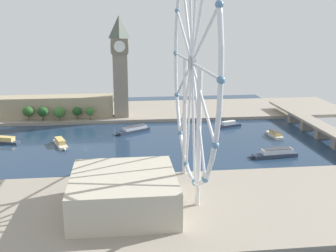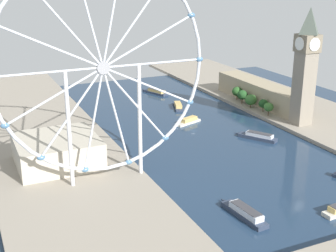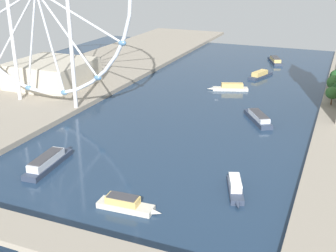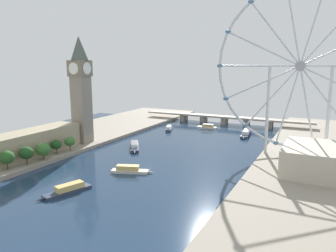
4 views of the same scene
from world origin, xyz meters
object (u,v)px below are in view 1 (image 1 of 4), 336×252
Objects in this scene: tour_boat_0 at (275,134)px; tour_boat_6 at (3,140)px; clock_tower at (120,65)px; riverside_hall at (124,192)px; ferris_wheel at (192,64)px; parliament_block at (50,106)px; tour_boat_3 at (230,124)px; tour_boat_5 at (275,153)px; tour_boat_1 at (61,143)px; tour_boat_2 at (133,130)px; river_bridge at (324,130)px.

tour_boat_0 is 0.79× the size of tour_boat_6.
riverside_hall is (199.59, -0.04, -39.99)m from clock_tower.
riverside_hall is at bearing -58.42° from ferris_wheel.
parliament_block reaches higher than tour_boat_0.
tour_boat_5 is (83.96, 9.76, 0.37)m from tour_boat_3.
tour_boat_3 reaches higher than tour_boat_1.
parliament_block is 217.72m from riverside_hall.
riverside_hall reaches higher than tour_boat_0.
parliament_block is 95.88m from tour_boat_2.
tour_boat_1 is (4.89, -170.58, -0.05)m from tour_boat_0.
tour_boat_3 is at bearing 67.17° from clock_tower.
tour_boat_2 is at bearing -151.04° from tour_boat_6.
tour_boat_6 is at bearing -125.20° from tour_boat_1.
tour_boat_6 is at bearing -18.43° from parliament_block.
parliament_block reaches higher than riverside_hall.
tour_boat_2 is at bearing -103.41° from river_bridge.
tour_boat_1 is 0.89× the size of tour_boat_6.
river_bridge is at bearing -107.70° from tour_boat_0.
tour_boat_1 is at bearing -21.53° from tour_boat_5.
riverside_hall is at bearing 132.21° from tour_boat_0.
tour_boat_1 is at bearing -91.34° from river_bridge.
ferris_wheel is at bearing 121.58° from riverside_hall.
riverside_hall reaches higher than tour_boat_6.
ferris_wheel is 72.96m from riverside_hall.
river_bridge reaches higher than tour_boat_2.
parliament_block is 3.18× the size of tour_boat_5.
ferris_wheel is at bearing 136.51° from tour_boat_0.
tour_boat_6 is (-12.44, -45.63, -0.04)m from tour_boat_1.
tour_boat_1 is at bearing -158.70° from riverside_hall.
tour_boat_5 is (39.38, -55.23, -4.84)m from river_bridge.
clock_tower is at bearing 137.59° from tour_boat_3.
clock_tower is at bearing -168.34° from ferris_wheel.
river_bridge is 8.13× the size of tour_boat_0.
clock_tower reaches higher than tour_boat_5.
ferris_wheel reaches higher than tour_boat_3.
river_bridge is (-114.71, 160.77, -4.48)m from riverside_hall.
tour_boat_0 reaches higher than tour_boat_3.
tour_boat_5 is (124.25, 105.50, -49.31)m from clock_tower.
riverside_hall is at bearing 17.99° from parliament_block.
tour_boat_6 is (-56.67, -197.79, -0.47)m from tour_boat_5.
ferris_wheel is 0.63× the size of river_bridge.
clock_tower is 78.24m from parliament_block.
riverside_hall is 130.00m from tour_boat_5.
tour_boat_1 reaches higher than tour_boat_6.
riverside_hall is 151.36m from tour_boat_2.
river_bridge is at bearing 67.95° from parliament_block.
clock_tower is 1.81× the size of riverside_hall.
tour_boat_1 is 0.90× the size of tour_boat_2.
tour_boat_2 is 86.54m from tour_boat_3.
tour_boat_2 is (-31.19, 56.29, 0.17)m from tour_boat_1.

